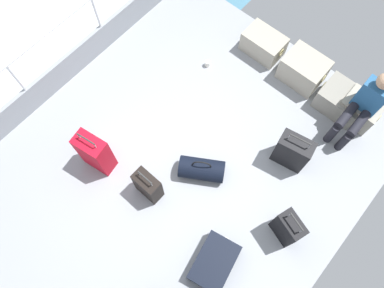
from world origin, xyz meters
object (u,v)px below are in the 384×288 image
object	(u,v)px
cargo_crate_1	(304,70)
suitcase_5	(292,152)
duffel_bag	(202,169)
cargo_crate_0	(263,44)
suitcase_4	(148,186)
suitcase_2	(95,153)
paper_cup	(207,63)
passenger_seated	(364,106)
suitcase_1	(214,263)
cargo_crate_3	(359,110)
cargo_crate_2	(341,100)
suitcase_0	(288,228)

from	to	relation	value
cargo_crate_1	suitcase_5	bearing A→B (deg)	-62.80
suitcase_5	duffel_bag	world-z (taller)	suitcase_5
cargo_crate_0	suitcase_4	xyz separation A→B (m)	(0.23, -2.74, 0.08)
suitcase_2	suitcase_5	bearing A→B (deg)	41.89
paper_cup	cargo_crate_1	bearing A→B (deg)	31.96
cargo_crate_1	passenger_seated	distance (m)	1.04
paper_cup	suitcase_4	bearing A→B (deg)	-70.88
paper_cup	suitcase_2	bearing A→B (deg)	-92.33
cargo_crate_1	suitcase_1	world-z (taller)	cargo_crate_1
cargo_crate_3	suitcase_1	bearing A→B (deg)	-94.55
suitcase_4	cargo_crate_2	bearing A→B (deg)	66.42
cargo_crate_0	suitcase_0	xyz separation A→B (m)	(1.85, -2.03, 0.11)
duffel_bag	cargo_crate_0	bearing A→B (deg)	105.16
cargo_crate_2	passenger_seated	xyz separation A→B (m)	(0.27, -0.16, 0.40)
cargo_crate_3	paper_cup	bearing A→B (deg)	-161.59
cargo_crate_3	suitcase_4	size ratio (longest dim) A/B	0.86
passenger_seated	suitcase_1	xyz separation A→B (m)	(-0.23, -2.67, -0.46)
suitcase_0	suitcase_5	world-z (taller)	suitcase_0
cargo_crate_2	suitcase_0	bearing A→B (deg)	-77.03
cargo_crate_2	paper_cup	xyz separation A→B (m)	(-1.86, -0.68, -0.13)
cargo_crate_0	suitcase_5	distance (m)	1.79
duffel_bag	suitcase_1	bearing A→B (deg)	-42.20
cargo_crate_3	suitcase_5	size ratio (longest dim) A/B	0.77
suitcase_0	paper_cup	bearing A→B (deg)	150.92
passenger_seated	suitcase_1	bearing A→B (deg)	-94.86
cargo_crate_0	passenger_seated	bearing A→B (deg)	-7.45
cargo_crate_3	suitcase_5	distance (m)	1.21
cargo_crate_1	duffel_bag	distance (m)	2.10
passenger_seated	cargo_crate_0	bearing A→B (deg)	172.55
cargo_crate_3	passenger_seated	xyz separation A→B (m)	(0.00, -0.18, 0.38)
suitcase_0	cargo_crate_2	bearing A→B (deg)	102.97
suitcase_2	suitcase_5	world-z (taller)	suitcase_2
passenger_seated	suitcase_0	size ratio (longest dim) A/B	1.53
duffel_bag	paper_cup	size ratio (longest dim) A/B	6.52
suitcase_0	paper_cup	distance (m)	2.66
cargo_crate_0	cargo_crate_3	world-z (taller)	cargo_crate_3
cargo_crate_2	cargo_crate_1	bearing A→B (deg)	175.59
cargo_crate_1	cargo_crate_3	distance (m)	0.95
cargo_crate_1	suitcase_4	bearing A→B (deg)	-100.19
suitcase_1	cargo_crate_0	bearing A→B (deg)	116.46
cargo_crate_1	paper_cup	world-z (taller)	cargo_crate_1
cargo_crate_1	duffel_bag	size ratio (longest dim) A/B	0.97
cargo_crate_0	duffel_bag	world-z (taller)	duffel_bag
suitcase_4	duffel_bag	xyz separation A→B (m)	(0.34, 0.63, -0.11)
passenger_seated	paper_cup	xyz separation A→B (m)	(-2.13, -0.53, -0.52)
cargo_crate_3	suitcase_2	bearing A→B (deg)	-127.96
suitcase_1	suitcase_5	distance (m)	1.71
suitcase_1	paper_cup	bearing A→B (deg)	131.56
cargo_crate_1	suitcase_1	distance (m)	2.97
cargo_crate_3	paper_cup	distance (m)	2.25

